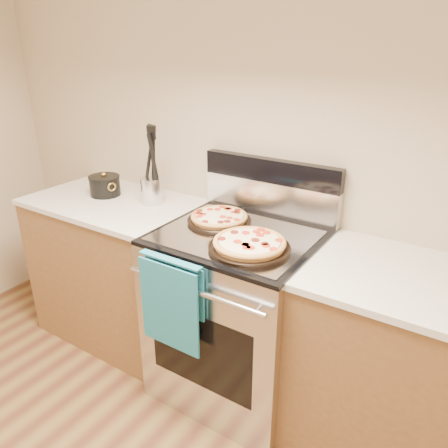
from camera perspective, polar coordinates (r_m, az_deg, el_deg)
The scene contains 17 objects.
wall_back at distance 2.26m, azimuth 6.82°, elevation 11.84°, with size 4.00×4.00×0.00m, color tan.
range_body at distance 2.32m, azimuth 1.82°, elevation -11.92°, with size 0.76×0.68×0.90m, color #B7B7BC.
oven_window at distance 2.10m, azimuth -3.12°, elevation -16.30°, with size 0.56×0.01×0.40m, color black.
cooktop at distance 2.10m, azimuth 1.97°, elevation -1.55°, with size 0.76×0.68×0.02m, color black.
backsplash_lower at distance 2.31m, azimuth 5.99°, elevation 3.40°, with size 0.76×0.06×0.18m, color silver.
backsplash_upper at distance 2.27m, azimuth 6.14°, elevation 6.97°, with size 0.76×0.06×0.12m, color black.
oven_handle at distance 1.87m, azimuth -4.08°, elevation -8.61°, with size 0.03×0.03×0.70m, color silver.
dish_towel at distance 1.99m, azimuth -6.81°, elevation -10.05°, with size 0.32×0.05×0.42m, color #197C80, non-canonical shape.
foil_sheet at distance 2.07m, azimuth 1.55°, elevation -1.51°, with size 0.70×0.55×0.01m, color gray.
cabinet_left at distance 2.83m, azimuth -13.35°, elevation -5.95°, with size 1.00×0.62×0.88m, color brown.
countertop_left at distance 2.65m, azimuth -14.23°, elevation 2.72°, with size 1.02×0.64×0.03m, color beige.
cabinet_right at distance 2.14m, azimuth 23.98°, elevation -18.12°, with size 1.00×0.62×0.88m, color brown.
countertop_right at distance 1.89m, azimuth 26.18°, elevation -7.50°, with size 1.02×0.64×0.03m, color beige.
pepperoni_pizza_back at distance 2.20m, azimuth -0.63°, elevation 0.77°, with size 0.32×0.32×0.04m, color #BD7739, non-canonical shape.
pepperoni_pizza_front at distance 1.92m, azimuth 3.34°, elevation -2.69°, with size 0.36×0.36×0.05m, color #BD7739, non-canonical shape.
utensil_crock at distance 2.52m, azimuth -9.41°, elevation 4.32°, with size 0.12×0.12×0.15m, color silver.
saucepan at distance 2.73m, azimuth -15.29°, elevation 4.77°, with size 0.18×0.18×0.11m, color black.
Camera 1 is at (0.98, 0.01, 1.78)m, focal length 35.00 mm.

